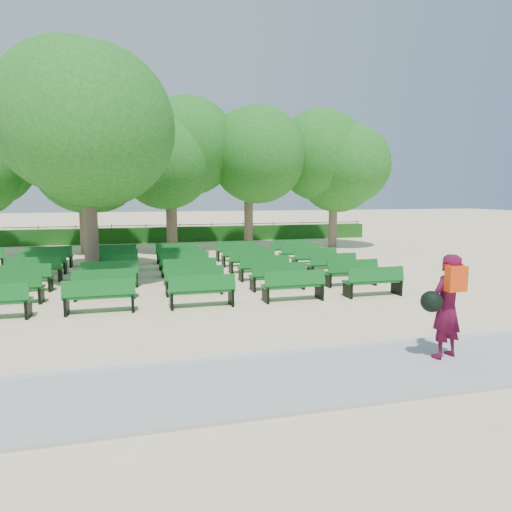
# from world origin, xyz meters

# --- Properties ---
(ground) EXTENTS (120.00, 120.00, 0.00)m
(ground) POSITION_xyz_m (0.00, 0.00, 0.00)
(ground) COLOR beige
(paving) EXTENTS (30.00, 2.20, 0.06)m
(paving) POSITION_xyz_m (0.00, -7.40, 0.03)
(paving) COLOR #A6A6A1
(paving) RESTS_ON ground
(curb) EXTENTS (30.00, 0.12, 0.10)m
(curb) POSITION_xyz_m (0.00, -6.25, 0.05)
(curb) COLOR silver
(curb) RESTS_ON ground
(hedge) EXTENTS (26.00, 0.70, 0.90)m
(hedge) POSITION_xyz_m (0.00, 14.00, 0.45)
(hedge) COLOR #195014
(hedge) RESTS_ON ground
(fence) EXTENTS (26.00, 0.10, 1.02)m
(fence) POSITION_xyz_m (0.00, 14.40, 0.00)
(fence) COLOR black
(fence) RESTS_ON ground
(tree_line) EXTENTS (21.80, 6.80, 7.04)m
(tree_line) POSITION_xyz_m (0.00, 10.00, 0.00)
(tree_line) COLOR #24721F
(tree_line) RESTS_ON ground
(bench_array) EXTENTS (1.72, 0.55, 1.08)m
(bench_array) POSITION_xyz_m (-1.15, 1.61, 0.09)
(bench_array) COLOR #10601E
(bench_array) RESTS_ON ground
(tree_among) EXTENTS (5.22, 5.22, 7.16)m
(tree_among) POSITION_xyz_m (-2.97, 1.80, 4.79)
(tree_among) COLOR brown
(tree_among) RESTS_ON ground
(person) EXTENTS (0.92, 0.63, 1.85)m
(person) POSITION_xyz_m (3.67, -7.23, 1.01)
(person) COLOR #4D0B25
(person) RESTS_ON ground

